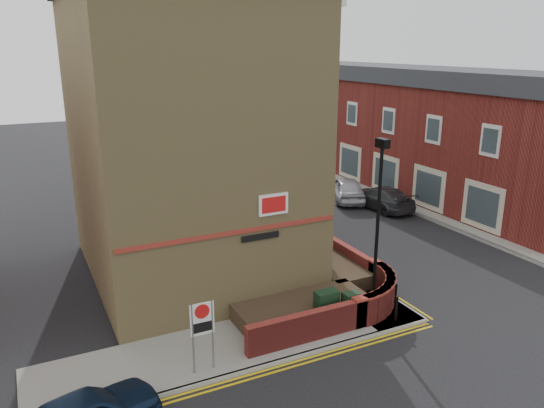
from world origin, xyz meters
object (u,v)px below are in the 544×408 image
Objects in this scene: lamppost at (377,228)px; utility_cabinet_large at (326,307)px; zone_sign at (202,324)px; silver_car_near at (267,192)px.

utility_cabinet_large is at bearing 176.99° from lamppost.
zone_sign reaches higher than silver_car_near.
zone_sign reaches higher than utility_cabinet_large.
utility_cabinet_large is 4.86m from zone_sign.
utility_cabinet_large is 0.28× the size of silver_car_near.
lamppost is at bearing -114.95° from silver_car_near.
lamppost is at bearing -3.01° from utility_cabinet_large.
utility_cabinet_large is 0.55× the size of zone_sign.
lamppost is 5.25× the size of utility_cabinet_large.
zone_sign is at bearing -170.31° from utility_cabinet_large.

